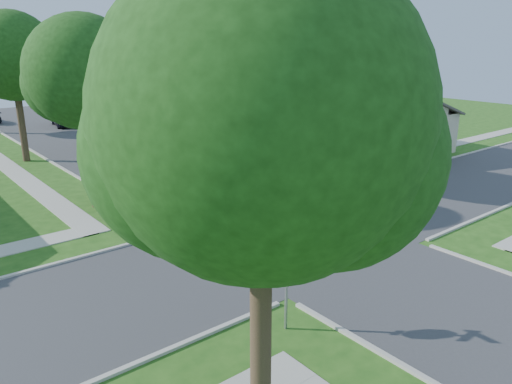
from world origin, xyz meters
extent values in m
plane|color=#214C14|center=(0.00, 0.00, 0.00)|extent=(100.00, 100.00, 0.00)
cube|color=#333335|center=(0.00, 0.00, 0.00)|extent=(7.00, 100.00, 0.02)
cube|color=#9E9B91|center=(6.10, 26.00, 0.02)|extent=(1.20, 40.00, 0.04)
cube|color=#9E9B91|center=(7.90, 7.10, 0.03)|extent=(8.80, 3.60, 0.05)
cube|color=gray|center=(-4.70, -4.70, 1.35)|extent=(0.06, 0.06, 2.70)
cylinder|color=white|center=(-4.70, -4.70, 2.15)|extent=(1.05, 0.02, 1.05)
cylinder|color=#AF0C15|center=(-4.70, -4.70, 2.15)|extent=(0.90, 0.03, 0.90)
cube|color=#AF0C15|center=(-4.70, -4.70, 1.68)|extent=(0.34, 0.03, 0.12)
cube|color=white|center=(-4.70, -4.70, 1.68)|extent=(0.30, 0.03, 0.08)
cube|color=#0C5426|center=(-4.70, -4.70, 2.72)|extent=(0.80, 0.02, 0.16)
cube|color=#0C5426|center=(-4.70, -4.70, 2.90)|extent=(0.02, 0.80, 0.16)
cube|color=gray|center=(4.70, 4.70, 1.35)|extent=(0.06, 0.06, 2.70)
cylinder|color=white|center=(4.70, 4.70, 2.15)|extent=(1.05, 0.02, 1.05)
cylinder|color=#AF0C15|center=(4.70, 4.70, 2.15)|extent=(0.90, 0.03, 0.90)
cube|color=#AF0C15|center=(4.70, 4.70, 1.68)|extent=(0.34, 0.03, 0.12)
cube|color=white|center=(4.70, 4.70, 1.68)|extent=(0.30, 0.03, 0.08)
cube|color=#0C5426|center=(4.70, 4.70, 2.72)|extent=(0.80, 0.02, 0.16)
cube|color=#0C5426|center=(4.70, 4.70, 2.90)|extent=(0.02, 0.80, 0.16)
cylinder|color=#38281C|center=(4.70, 9.00, 1.98)|extent=(0.44, 0.44, 3.95)
sphere|color=#14380E|center=(4.70, 9.00, 5.88)|extent=(4.80, 4.80, 4.80)
sphere|color=#14380E|center=(5.54, 8.52, 5.28)|extent=(3.46, 3.46, 3.46)
sphere|color=#14380E|center=(3.98, 9.60, 5.40)|extent=(3.26, 3.26, 3.26)
cylinder|color=#38281C|center=(4.70, 21.00, 2.15)|extent=(0.44, 0.44, 4.30)
sphere|color=#14380E|center=(4.70, 21.00, 6.51)|extent=(5.40, 5.40, 5.40)
sphere|color=#14380E|center=(5.65, 20.46, 5.84)|extent=(3.89, 3.89, 3.89)
sphere|color=#14380E|center=(3.89, 21.68, 5.97)|extent=(3.67, 3.67, 3.67)
cylinder|color=#38281C|center=(4.70, 34.00, 2.10)|extent=(0.44, 0.44, 4.20)
sphere|color=#14380E|center=(4.70, 34.00, 6.22)|extent=(5.00, 5.00, 5.00)
sphere|color=#14380E|center=(5.58, 33.50, 5.60)|extent=(3.60, 3.60, 3.60)
sphere|color=#14380E|center=(3.95, 34.62, 5.72)|extent=(3.40, 3.40, 3.40)
cylinder|color=#38281C|center=(-4.70, 9.00, 2.12)|extent=(0.44, 0.44, 4.25)
sphere|color=#14380E|center=(-4.70, 9.00, 6.37)|extent=(5.20, 5.20, 5.20)
sphere|color=#14380E|center=(-3.79, 8.48, 5.72)|extent=(3.74, 3.74, 3.74)
sphere|color=#14380E|center=(-5.48, 9.65, 5.85)|extent=(3.54, 3.54, 3.54)
cylinder|color=#38281C|center=(-4.70, 21.00, 2.22)|extent=(0.44, 0.44, 4.44)
sphere|color=#14380E|center=(-4.70, 21.00, 6.76)|extent=(5.60, 5.60, 5.60)
sphere|color=#14380E|center=(-3.72, 20.44, 6.06)|extent=(4.03, 4.03, 4.03)
cylinder|color=#38281C|center=(-7.50, -7.00, 2.02)|extent=(0.44, 0.44, 4.04)
sphere|color=#14380E|center=(-7.50, -7.00, 6.55)|extent=(6.00, 6.00, 6.00)
sphere|color=#14380E|center=(-6.45, -7.60, 5.80)|extent=(4.32, 4.32, 4.32)
sphere|color=#14380E|center=(-8.40, -6.25, 5.95)|extent=(4.08, 4.08, 4.08)
cylinder|color=#38281C|center=(6.30, 4.20, 1.77)|extent=(0.44, 0.44, 3.54)
sphere|color=#14380E|center=(6.30, 4.20, 5.86)|extent=(5.60, 5.60, 5.60)
sphere|color=#14380E|center=(7.28, 3.64, 5.16)|extent=(4.03, 4.03, 4.03)
sphere|color=#14380E|center=(5.46, 4.90, 5.30)|extent=(3.81, 3.81, 3.81)
cube|color=beige|center=(16.00, 11.00, 1.40)|extent=(8.00, 13.00, 2.80)
cube|color=#423D38|center=(18.00, 11.00, 3.45)|extent=(4.42, 13.60, 1.56)
cube|color=#423D38|center=(14.00, 11.00, 3.45)|extent=(4.42, 13.60, 1.56)
cube|color=silver|center=(11.97, 7.10, 1.10)|extent=(0.06, 3.20, 2.20)
cube|color=silver|center=(11.97, 11.65, 1.00)|extent=(0.06, 0.90, 2.00)
cube|color=#1E2633|center=(11.97, 14.25, 1.55)|extent=(0.06, 1.80, 1.10)
cube|color=beige|center=(16.00, 29.00, 1.40)|extent=(8.00, 13.00, 2.80)
cube|color=#423D38|center=(18.00, 29.00, 3.45)|extent=(4.42, 13.60, 1.56)
cube|color=#423D38|center=(14.00, 29.00, 3.45)|extent=(4.42, 13.60, 1.56)
cube|color=silver|center=(11.97, 25.10, 1.10)|extent=(0.06, 3.20, 2.20)
cube|color=silver|center=(11.97, 29.65, 1.00)|extent=(0.06, 0.90, 2.00)
cube|color=#1E2633|center=(11.97, 32.25, 1.55)|extent=(0.06, 1.80, 1.10)
imported|color=maroon|center=(11.50, 5.90, 0.69)|extent=(4.44, 3.02, 1.38)
imported|color=black|center=(1.98, 33.35, 0.79)|extent=(2.49, 4.85, 1.58)
camera|label=1|loc=(-13.06, -13.76, 7.86)|focal=35.00mm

